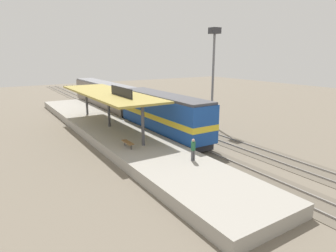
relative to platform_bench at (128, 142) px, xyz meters
name	(u,v)px	position (x,y,z in m)	size (l,w,h in m)	color
ground_plane	(161,127)	(8.00, 7.84, -1.34)	(120.00, 120.00, 0.00)	#706656
track_near	(146,128)	(6.00, 7.84, -1.31)	(3.20, 110.00, 0.16)	#5F5649
track_far	(178,124)	(10.60, 7.84, -1.31)	(3.20, 110.00, 0.16)	#5F5649
platform	(110,130)	(1.40, 7.84, -0.89)	(6.00, 44.00, 0.90)	#9E998E
station_canopy	(108,94)	(1.40, 7.75, 3.19)	(5.20, 18.00, 4.70)	#47474C
platform_bench	(128,142)	(0.00, 0.00, 0.00)	(0.44, 1.70, 0.50)	#333338
locomotive	(163,114)	(6.00, 4.05, 1.07)	(2.93, 14.43, 4.44)	#28282D
passenger_carriage_single	(104,96)	(6.00, 22.05, 0.97)	(2.90, 20.00, 4.24)	#28282D
light_mast	(214,57)	(13.80, 5.12, 7.05)	(1.10, 1.10, 11.70)	slate
person_waiting	(193,149)	(2.79, -5.52, 0.51)	(0.34, 0.34, 1.71)	#4C4C51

